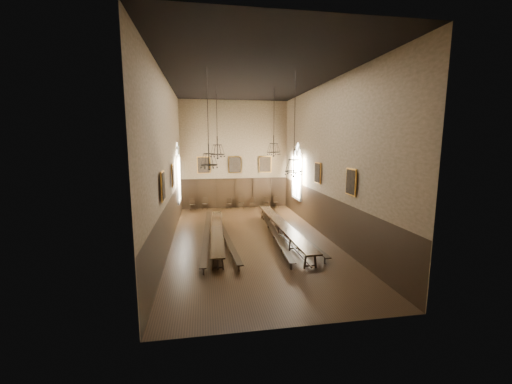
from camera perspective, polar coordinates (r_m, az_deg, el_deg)
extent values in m
cube|color=black|center=(18.56, -1.00, -8.50)|extent=(9.00, 18.00, 0.02)
cube|color=black|center=(18.01, -1.08, 20.00)|extent=(9.00, 18.00, 0.02)
cube|color=#8D7256|center=(26.66, -3.90, 6.71)|extent=(9.00, 0.02, 9.00)
cube|color=#8D7256|center=(8.94, 7.47, 1.92)|extent=(9.00, 0.02, 9.00)
cube|color=#8D7256|center=(17.64, -15.75, 5.18)|extent=(0.02, 18.00, 9.00)
cube|color=#8D7256|center=(18.92, 12.67, 5.54)|extent=(0.02, 18.00, 9.00)
cube|color=black|center=(18.05, -7.09, -6.80)|extent=(0.98, 9.14, 0.06)
cube|color=black|center=(18.69, 4.82, -5.87)|extent=(0.92, 10.55, 0.07)
cube|color=black|center=(18.44, -8.97, -7.23)|extent=(0.75, 10.64, 0.05)
cube|color=black|center=(18.23, -5.68, -7.46)|extent=(0.94, 9.86, 0.05)
cube|color=black|center=(18.49, 3.29, -7.20)|extent=(0.83, 9.87, 0.05)
cube|color=black|center=(18.96, 6.78, -6.88)|extent=(0.86, 9.47, 0.05)
cube|color=black|center=(26.49, -11.47, -2.29)|extent=(0.50, 0.50, 0.05)
cube|color=black|center=(26.62, -11.47, -1.68)|extent=(0.42, 0.12, 0.50)
cube|color=black|center=(26.56, -9.30, -2.16)|extent=(0.50, 0.50, 0.05)
cube|color=black|center=(26.70, -9.31, -1.53)|extent=(0.44, 0.11, 0.52)
cube|color=black|center=(26.64, -4.96, -2.16)|extent=(0.48, 0.48, 0.05)
cube|color=black|center=(26.76, -5.00, -1.61)|extent=(0.38, 0.14, 0.46)
cube|color=black|center=(26.64, -2.76, -1.97)|extent=(0.53, 0.53, 0.05)
cube|color=black|center=(26.78, -2.81, -1.32)|extent=(0.46, 0.12, 0.54)
cube|color=black|center=(26.83, -0.66, -2.06)|extent=(0.49, 0.49, 0.05)
cube|color=black|center=(26.95, -0.72, -1.52)|extent=(0.37, 0.16, 0.45)
cube|color=black|center=(27.01, 1.82, -1.91)|extent=(0.50, 0.50, 0.05)
cube|color=black|center=(27.14, 1.75, -1.33)|extent=(0.41, 0.13, 0.49)
cube|color=black|center=(27.21, 3.63, -1.88)|extent=(0.47, 0.47, 0.05)
cube|color=black|center=(27.33, 3.55, -1.33)|extent=(0.40, 0.12, 0.47)
cylinder|color=black|center=(20.07, -7.17, 14.38)|extent=(0.03, 0.03, 3.05)
torus|color=black|center=(20.00, -7.02, 6.82)|extent=(0.90, 0.90, 0.05)
torus|color=black|center=(19.99, -7.05, 8.50)|extent=(0.57, 0.57, 0.04)
cylinder|color=black|center=(19.99, -7.04, 8.19)|extent=(0.06, 0.06, 1.28)
cylinder|color=black|center=(20.70, 3.30, 14.38)|extent=(0.03, 0.03, 2.98)
torus|color=black|center=(20.62, 3.23, 7.24)|extent=(0.88, 0.88, 0.05)
torus|color=black|center=(20.61, 3.25, 8.82)|extent=(0.56, 0.56, 0.04)
cylinder|color=black|center=(20.61, 3.24, 8.53)|extent=(0.06, 0.06, 1.24)
cylinder|color=black|center=(15.24, -8.81, 15.26)|extent=(0.03, 0.03, 3.47)
torus|color=black|center=(15.19, -8.55, 4.88)|extent=(0.82, 0.82, 0.05)
torus|color=black|center=(15.16, -8.60, 6.90)|extent=(0.52, 0.52, 0.04)
cylinder|color=black|center=(15.17, -8.59, 6.53)|extent=(0.06, 0.06, 1.16)
cylinder|color=black|center=(15.90, 7.08, 14.52)|extent=(0.03, 0.03, 3.75)
torus|color=black|center=(15.90, 6.87, 3.74)|extent=(0.90, 0.90, 0.05)
torus|color=black|center=(15.85, 6.91, 5.84)|extent=(0.57, 0.57, 0.04)
cylinder|color=black|center=(15.86, 6.90, 5.45)|extent=(0.06, 0.06, 1.27)
cube|color=gold|center=(26.45, -9.49, 4.86)|extent=(1.10, 0.12, 1.40)
cube|color=black|center=(26.45, -9.49, 4.86)|extent=(0.98, 0.02, 1.28)
cube|color=gold|center=(26.57, -3.86, 4.98)|extent=(1.10, 0.12, 1.40)
cube|color=black|center=(26.57, -3.86, 4.98)|extent=(0.98, 0.02, 1.28)
cube|color=gold|center=(26.95, 1.67, 5.05)|extent=(1.10, 0.12, 1.40)
cube|color=black|center=(26.95, 1.67, 5.05)|extent=(0.98, 0.02, 1.28)
cube|color=gold|center=(18.68, -14.92, 2.95)|extent=(0.12, 1.00, 1.30)
cube|color=black|center=(18.68, -14.92, 2.95)|extent=(0.02, 0.88, 1.18)
cube|color=gold|center=(14.24, -16.59, 1.04)|extent=(0.12, 1.00, 1.30)
cube|color=black|center=(14.24, -16.59, 1.04)|extent=(0.02, 0.88, 1.18)
cube|color=gold|center=(19.86, 11.16, 3.43)|extent=(0.12, 1.00, 1.30)
cube|color=black|center=(19.86, 11.16, 3.43)|extent=(0.02, 0.88, 1.18)
cube|color=gold|center=(15.75, 16.89, 1.77)|extent=(0.12, 1.00, 1.30)
cube|color=black|center=(15.75, 16.89, 1.77)|extent=(0.02, 0.88, 1.18)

